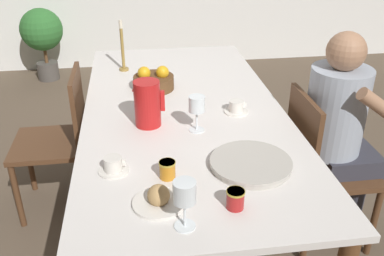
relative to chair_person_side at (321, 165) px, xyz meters
The scene contains 17 objects.
ground_plane 0.88m from the chair_person_side, 162.68° to the left, with size 20.00×20.00×0.00m, color brown.
dining_table 0.77m from the chair_person_side, 162.68° to the left, with size 1.04×2.11×0.76m.
chair_person_side is the anchor object (origin of this frame).
chair_opposite 1.50m from the chair_person_side, 160.38° to the left, with size 0.42×0.42×0.88m.
person_seated 0.24m from the chair_person_side, 20.41° to the left, with size 0.39×0.41×1.19m.
red_pitcher 0.98m from the chair_person_side, behind, with size 0.15×0.13×0.23m.
wine_glass_water 0.79m from the chair_person_side, behind, with size 0.08×0.08×0.18m.
wine_glass_juice 1.15m from the chair_person_side, 139.49° to the right, with size 0.08×0.08×0.18m.
teacup_near_person 1.15m from the chair_person_side, 162.84° to the right, with size 0.13×0.13×0.06m.
teacup_across 0.56m from the chair_person_side, 162.48° to the left, with size 0.13×0.13×0.06m.
serving_tray 0.69m from the chair_person_side, 143.49° to the right, with size 0.34×0.34×0.03m.
bread_plate 1.10m from the chair_person_side, 147.71° to the right, with size 0.19×0.19×0.08m.
jam_jar_amber 0.94m from the chair_person_side, 135.26° to the right, with size 0.07×0.07×0.07m.
jam_jar_red 0.99m from the chair_person_side, 154.68° to the right, with size 0.07×0.07×0.07m.
fruit_bowl 1.04m from the chair_person_side, 148.67° to the left, with size 0.23×0.23×0.14m.
candlestick_tall 1.39m from the chair_person_side, 140.06° to the left, with size 0.06×0.06×0.32m.
potted_plant 3.36m from the chair_person_side, 124.12° to the left, with size 0.44×0.44×0.76m.
Camera 1 is at (-0.24, -2.02, 1.72)m, focal length 40.00 mm.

